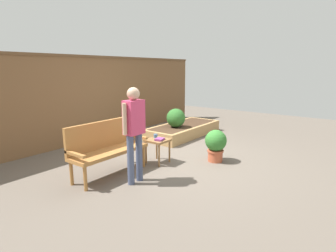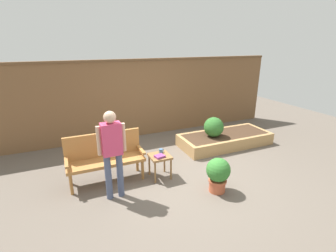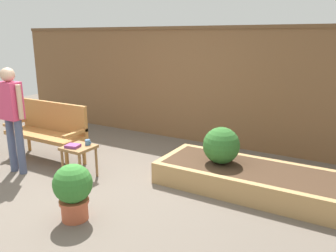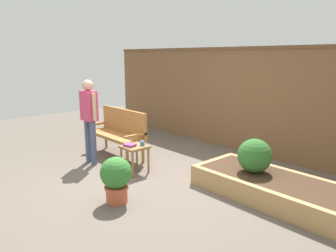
{
  "view_description": "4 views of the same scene",
  "coord_description": "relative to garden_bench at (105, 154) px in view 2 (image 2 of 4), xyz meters",
  "views": [
    {
      "loc": [
        -4.41,
        -3.16,
        1.85
      ],
      "look_at": [
        0.29,
        0.39,
        0.59
      ],
      "focal_mm": 29.15,
      "sensor_mm": 36.0,
      "label": 1
    },
    {
      "loc": [
        -2.02,
        -3.97,
        2.58
      ],
      "look_at": [
        -0.06,
        0.52,
        0.92
      ],
      "focal_mm": 26.52,
      "sensor_mm": 36.0,
      "label": 2
    },
    {
      "loc": [
        2.97,
        -3.16,
        1.98
      ],
      "look_at": [
        0.6,
        0.9,
        0.73
      ],
      "focal_mm": 36.26,
      "sensor_mm": 36.0,
      "label": 3
    },
    {
      "loc": [
        3.88,
        -2.97,
        1.98
      ],
      "look_at": [
        0.08,
        0.45,
        0.86
      ],
      "focal_mm": 34.34,
      "sensor_mm": 36.0,
      "label": 4
    }
  ],
  "objects": [
    {
      "name": "fence_back",
      "position": [
        1.41,
        2.13,
        0.55
      ],
      "size": [
        8.4,
        0.14,
        2.16
      ],
      "color": "brown",
      "rests_on": "ground_plane"
    },
    {
      "name": "person_by_bench",
      "position": [
        0.04,
        -0.66,
        0.39
      ],
      "size": [
        0.47,
        0.2,
        1.56
      ],
      "color": "#475170",
      "rests_on": "ground_plane"
    },
    {
      "name": "ground_plane",
      "position": [
        1.41,
        -0.47,
        -0.54
      ],
      "size": [
        14.0,
        14.0,
        0.0
      ],
      "primitive_type": "plane",
      "color": "#60564C"
    },
    {
      "name": "garden_bench",
      "position": [
        0.0,
        0.0,
        0.0
      ],
      "size": [
        1.44,
        0.48,
        0.94
      ],
      "color": "#A87038",
      "rests_on": "ground_plane"
    },
    {
      "name": "raised_planter_bed",
      "position": [
        3.18,
        0.51,
        -0.39
      ],
      "size": [
        2.4,
        1.0,
        0.3
      ],
      "color": "#AD8451",
      "rests_on": "ground_plane"
    },
    {
      "name": "shrub_near_bench",
      "position": [
        2.8,
        0.5,
        0.01
      ],
      "size": [
        0.5,
        0.5,
        0.5
      ],
      "color": "brown",
      "rests_on": "raised_planter_bed"
    },
    {
      "name": "side_table",
      "position": [
        1.0,
        -0.35,
        -0.15
      ],
      "size": [
        0.4,
        0.4,
        0.48
      ],
      "color": "olive",
      "rests_on": "ground_plane"
    },
    {
      "name": "potted_boxwood",
      "position": [
        1.77,
        -1.22,
        -0.18
      ],
      "size": [
        0.43,
        0.43,
        0.65
      ],
      "color": "#B75638",
      "rests_on": "ground_plane"
    },
    {
      "name": "book_on_table",
      "position": [
        0.97,
        -0.43,
        -0.04
      ],
      "size": [
        0.21,
        0.18,
        0.04
      ],
      "primitive_type": "cube",
      "rotation": [
        0.0,
        0.0,
        0.23
      ],
      "color": "#7F3875",
      "rests_on": "side_table"
    },
    {
      "name": "cup_on_table",
      "position": [
        1.07,
        -0.24,
        -0.03
      ],
      "size": [
        0.11,
        0.08,
        0.08
      ],
      "color": "teal",
      "rests_on": "side_table"
    }
  ]
}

